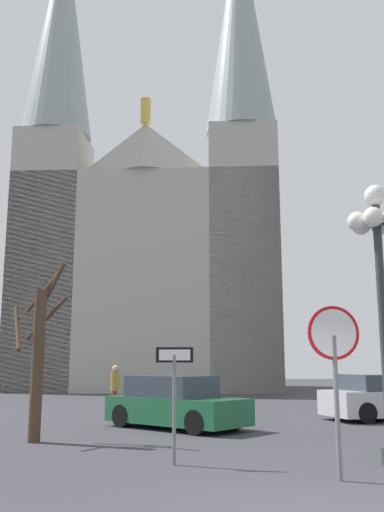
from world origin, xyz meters
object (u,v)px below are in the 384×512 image
Objects in this scene: cathedral at (152,238)px; one_way_arrow_sign at (174,386)px; stop_sign at (334,354)px; bare_tree at (38,355)px; pedestrian_walking at (115,385)px; parked_car_near_green at (175,404)px; street_lamp at (379,255)px.

cathedral reaches higher than one_way_arrow_sign.
bare_tree is at bearing 141.30° from stop_sign.
pedestrian_walking is (-4.53, 11.21, -0.90)m from stop_sign.
cathedral is 8.30× the size of bare_tree.
one_way_arrow_sign is 0.50× the size of parked_car_near_green.
cathedral is 12.97× the size of stop_sign.
pedestrian_walking is (-2.06, 3.88, 0.38)m from parked_car_near_green.
street_lamp is (3.95, -0.18, 2.48)m from one_way_arrow_sign.
bare_tree is (-2.00, -26.17, -8.75)m from cathedral.
stop_sign is 0.52× the size of street_lamp.
pedestrian_walking is at bearing 101.30° from one_way_arrow_sign.
cathedral is at bearing 85.64° from bare_tree.
stop_sign is at bearing -135.64° from street_lamp.
street_lamp is 1.23× the size of bare_tree.
street_lamp reaches higher than one_way_arrow_sign.
cathedral is 30.80m from one_way_arrow_sign.
parked_car_near_green is (0.12, 5.81, -0.71)m from one_way_arrow_sign.
bare_tree is at bearing 155.14° from street_lamp.
parked_car_near_green is at bearing -86.70° from cathedral.
cathedral is at bearing 97.07° from stop_sign.
street_lamp is 1.25× the size of parked_car_near_green.
stop_sign reaches higher than one_way_arrow_sign.
bare_tree is 1.02× the size of parked_car_near_green.
pedestrian_walking is at bearing -92.05° from cathedral.
one_way_arrow_sign is at bearing -44.27° from bare_tree.
street_lamp is 8.13m from bare_tree.
parked_car_near_green is 4.41m from pedestrian_walking.
pedestrian_walking is (1.29, 6.55, -0.94)m from bare_tree.
bare_tree is 4.48m from parked_car_near_green.
pedestrian_walking is (-0.70, -19.62, -9.69)m from cathedral.
stop_sign is at bearing -82.93° from cathedral.
one_way_arrow_sign is (1.24, -29.32, -9.36)m from cathedral.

